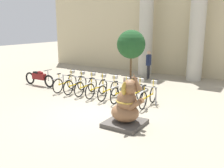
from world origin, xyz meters
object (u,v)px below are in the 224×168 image
Objects in this scene: bicycle_0 at (66,83)px; bicycle_4 at (109,89)px; bicycle_6 at (135,93)px; motorcycle at (39,77)px; bicycle_5 at (121,91)px; bicycle_1 at (76,84)px; potted_tree at (131,47)px; bicycle_7 at (149,96)px; person_pedestrian at (149,62)px; bicycle_2 at (86,86)px; bicycle_3 at (97,87)px; elephant_statue at (126,107)px.

bicycle_0 is 2.53m from bicycle_4.
bicycle_6 reaches higher than motorcycle.
bicycle_0 is 3.17m from bicycle_5.
bicycle_6 is at bearing 0.00° from motorcycle.
bicycle_1 is 0.81× the size of motorcycle.
bicycle_6 is at bearing -58.96° from potted_tree.
bicycle_7 is 3.84m from potted_tree.
person_pedestrian is at bearing 107.06° from bicycle_6.
bicycle_6 and bicycle_7 have the same top height.
bicycle_7 is at bearing -0.84° from bicycle_1.
motorcycle is (-3.14, 0.01, 0.04)m from bicycle_2.
bicycle_3 is 1.27m from bicycle_5.
bicycle_2 is at bearing -110.09° from potted_tree.
bicycle_0 is at bearing -179.43° from bicycle_6.
elephant_statue reaches higher than bicycle_7.
bicycle_7 is (2.53, -0.02, 0.00)m from bicycle_3.
person_pedestrian is at bearing 83.90° from bicycle_3.
potted_tree is (-2.42, 4.96, 1.44)m from elephant_statue.
elephant_statue is (1.48, -2.28, 0.20)m from bicycle_5.
motorcycle is at bearing 178.86° from bicycle_0.
bicycle_2 and bicycle_7 have the same top height.
bicycle_4 is 3.13m from elephant_statue.
person_pedestrian reaches higher than bicycle_5.
potted_tree is at bearing 129.40° from bicycle_7.
bicycle_1 is 0.95× the size of elephant_statue.
bicycle_6 is at bearing -72.94° from person_pedestrian.
bicycle_5 is (0.63, -0.01, 0.00)m from bicycle_4.
bicycle_7 is (1.27, -0.01, 0.00)m from bicycle_5.
bicycle_7 is at bearing -0.53° from bicycle_3.
bicycle_1 is 1.00× the size of bicycle_6.
bicycle_3 is (1.90, -0.01, 0.00)m from bicycle_0.
bicycle_7 is (0.63, -0.07, 0.00)m from bicycle_6.
person_pedestrian reaches higher than bicycle_3.
bicycle_2 is 1.90m from bicycle_5.
bicycle_5 is at bearing -1.13° from bicycle_1.
bicycle_3 is 0.81× the size of motorcycle.
bicycle_4 and bicycle_7 have the same top height.
bicycle_3 is at bearing -0.33° from bicycle_0.
motorcycle is (-1.88, 0.04, 0.04)m from bicycle_0.
elephant_statue is (3.38, -2.34, 0.20)m from bicycle_2.
bicycle_4 is at bearing -0.26° from bicycle_3.
potted_tree is (-0.17, -1.96, 1.03)m from person_pedestrian.
elephant_statue is at bearing -84.70° from bicycle_7.
bicycle_0 and bicycle_6 have the same top height.
bicycle_5 is 0.81× the size of motorcycle.
bicycle_7 is 0.95× the size of elephant_statue.
bicycle_3 is at bearing -96.10° from person_pedestrian.
bicycle_3 is at bearing -96.99° from potted_tree.
bicycle_0 is 1.00× the size of bicycle_4.
bicycle_5 is 1.00× the size of bicycle_7.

